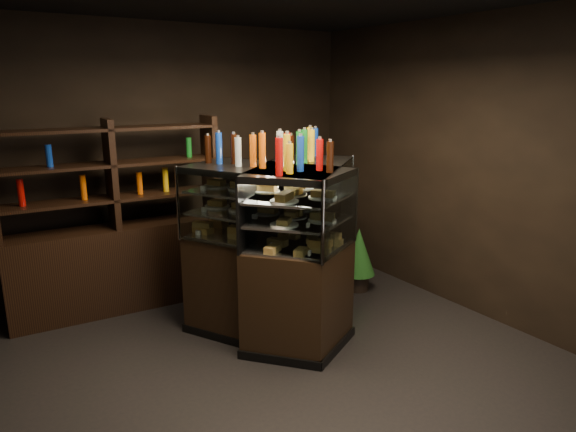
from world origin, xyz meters
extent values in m
plane|color=black|center=(0.00, 0.00, 0.00)|extent=(5.00, 5.00, 0.00)
cube|color=black|center=(0.00, 2.50, 1.50)|extent=(5.00, 0.02, 3.00)
cube|color=black|center=(2.50, 0.00, 1.50)|extent=(0.02, 5.00, 3.00)
cube|color=black|center=(0.75, 0.62, 0.47)|extent=(1.56, 1.50, 0.95)
cube|color=black|center=(0.75, 0.62, 0.04)|extent=(1.61, 1.54, 0.08)
cube|color=black|center=(0.75, 0.62, 1.58)|extent=(1.56, 1.50, 0.06)
cube|color=silver|center=(0.75, 0.62, 0.96)|extent=(1.48, 1.42, 0.02)
cube|color=silver|center=(0.75, 0.62, 1.18)|extent=(1.48, 1.42, 0.02)
cube|color=silver|center=(0.75, 0.62, 1.38)|extent=(1.48, 1.42, 0.02)
cube|color=white|center=(0.99, 0.34, 1.28)|extent=(1.09, 0.96, 0.67)
cylinder|color=silver|center=(1.53, 0.83, 1.28)|extent=(0.03, 0.03, 0.69)
cylinder|color=silver|center=(0.44, -0.13, 1.28)|extent=(0.03, 0.03, 0.69)
cube|color=black|center=(0.41, 0.68, 0.47)|extent=(1.33, 1.62, 0.95)
cube|color=black|center=(0.41, 0.68, 0.04)|extent=(1.37, 1.67, 0.08)
cube|color=black|center=(0.41, 0.68, 1.58)|extent=(1.33, 1.62, 0.06)
cube|color=silver|center=(0.41, 0.68, 0.96)|extent=(1.25, 1.54, 0.02)
cube|color=silver|center=(0.41, 0.68, 1.18)|extent=(1.25, 1.54, 0.02)
cube|color=silver|center=(0.41, 0.68, 1.38)|extent=(1.25, 1.54, 0.02)
cube|color=white|center=(0.09, 0.50, 1.28)|extent=(0.70, 1.27, 0.67)
cylinder|color=silver|center=(0.44, -0.13, 1.28)|extent=(0.03, 0.03, 0.69)
cylinder|color=silver|center=(-0.25, 1.14, 1.28)|extent=(0.03, 0.03, 0.69)
cube|color=#B58441|center=(0.31, 0.19, 0.99)|extent=(0.19, 0.19, 0.06)
cube|color=#B58441|center=(0.62, 0.46, 0.99)|extent=(0.19, 0.19, 0.06)
cube|color=#B58441|center=(0.92, 0.73, 0.99)|extent=(0.19, 0.19, 0.06)
cube|color=#B58441|center=(1.23, 1.00, 0.99)|extent=(0.19, 0.19, 0.06)
cylinder|color=white|center=(0.33, 0.26, 1.20)|extent=(0.24, 0.24, 0.02)
cube|color=#B58441|center=(0.33, 0.26, 1.23)|extent=(0.18, 0.18, 0.05)
cylinder|color=white|center=(0.54, 0.44, 1.20)|extent=(0.24, 0.24, 0.02)
cube|color=#B58441|center=(0.54, 0.44, 1.23)|extent=(0.18, 0.18, 0.05)
cylinder|color=white|center=(0.75, 0.62, 1.20)|extent=(0.24, 0.24, 0.02)
cube|color=#B58441|center=(0.75, 0.62, 1.23)|extent=(0.18, 0.18, 0.05)
cylinder|color=white|center=(0.95, 0.80, 1.20)|extent=(0.24, 0.24, 0.02)
cube|color=#B58441|center=(0.95, 0.80, 1.23)|extent=(0.18, 0.18, 0.05)
cylinder|color=white|center=(1.16, 0.99, 1.20)|extent=(0.24, 0.24, 0.02)
cube|color=#B58441|center=(1.16, 0.99, 1.23)|extent=(0.18, 0.18, 0.05)
cylinder|color=white|center=(0.33, 0.26, 1.40)|extent=(0.24, 0.24, 0.02)
cube|color=#B58441|center=(0.33, 0.26, 1.43)|extent=(0.18, 0.18, 0.05)
cylinder|color=white|center=(0.54, 0.44, 1.40)|extent=(0.24, 0.24, 0.02)
cube|color=#B58441|center=(0.54, 0.44, 1.43)|extent=(0.18, 0.18, 0.05)
cylinder|color=white|center=(0.75, 0.62, 1.40)|extent=(0.24, 0.24, 0.02)
cube|color=#B58441|center=(0.75, 0.62, 1.43)|extent=(0.18, 0.18, 0.05)
cylinder|color=white|center=(0.95, 0.80, 1.40)|extent=(0.24, 0.24, 0.02)
cube|color=#B58441|center=(0.95, 0.80, 1.43)|extent=(0.18, 0.18, 0.05)
cylinder|color=white|center=(1.16, 0.99, 1.40)|extent=(0.24, 0.24, 0.02)
cube|color=#B58441|center=(1.16, 0.99, 1.43)|extent=(0.18, 0.18, 0.05)
cube|color=#B58441|center=(0.09, 1.20, 0.99)|extent=(0.17, 0.20, 0.06)
cube|color=#B58441|center=(0.28, 0.84, 0.99)|extent=(0.17, 0.20, 0.06)
cube|color=#B58441|center=(0.48, 0.49, 0.99)|extent=(0.17, 0.20, 0.06)
cube|color=#B58441|center=(0.67, 0.13, 0.99)|extent=(0.17, 0.20, 0.06)
cylinder|color=white|center=(0.15, 1.16, 1.20)|extent=(0.24, 0.24, 0.02)
cube|color=#B58441|center=(0.15, 1.16, 1.23)|extent=(0.16, 0.19, 0.05)
cylinder|color=white|center=(0.28, 0.92, 1.20)|extent=(0.24, 0.24, 0.02)
cube|color=#B58441|center=(0.28, 0.92, 1.23)|extent=(0.16, 0.19, 0.05)
cylinder|color=white|center=(0.41, 0.68, 1.20)|extent=(0.24, 0.24, 0.02)
cube|color=#B58441|center=(0.41, 0.68, 1.23)|extent=(0.16, 0.19, 0.05)
cylinder|color=white|center=(0.54, 0.44, 1.20)|extent=(0.24, 0.24, 0.02)
cube|color=#B58441|center=(0.54, 0.44, 1.23)|extent=(0.16, 0.19, 0.05)
cylinder|color=white|center=(0.68, 0.20, 1.20)|extent=(0.24, 0.24, 0.02)
cube|color=#B58441|center=(0.68, 0.20, 1.23)|extent=(0.16, 0.19, 0.05)
cylinder|color=white|center=(0.15, 1.16, 1.40)|extent=(0.24, 0.24, 0.02)
cube|color=#B58441|center=(0.15, 1.16, 1.43)|extent=(0.16, 0.19, 0.05)
cylinder|color=white|center=(0.28, 0.92, 1.40)|extent=(0.24, 0.24, 0.02)
cube|color=#B58441|center=(0.28, 0.92, 1.43)|extent=(0.16, 0.19, 0.05)
cylinder|color=white|center=(0.41, 0.68, 1.40)|extent=(0.24, 0.24, 0.02)
cube|color=#B58441|center=(0.41, 0.68, 1.43)|extent=(0.16, 0.19, 0.05)
cylinder|color=white|center=(0.54, 0.44, 1.40)|extent=(0.24, 0.24, 0.02)
cube|color=#B58441|center=(0.54, 0.44, 1.43)|extent=(0.16, 0.19, 0.05)
cylinder|color=white|center=(0.68, 0.20, 1.40)|extent=(0.24, 0.24, 0.02)
cube|color=#B58441|center=(0.68, 0.20, 1.43)|extent=(0.16, 0.19, 0.05)
cylinder|color=black|center=(0.29, 0.22, 1.75)|extent=(0.06, 0.06, 0.28)
cylinder|color=silver|center=(0.29, 0.22, 1.90)|extent=(0.03, 0.03, 0.02)
cylinder|color=yellow|center=(0.38, 0.30, 1.75)|extent=(0.06, 0.06, 0.28)
cylinder|color=silver|center=(0.38, 0.30, 1.90)|extent=(0.03, 0.03, 0.02)
cylinder|color=#147223|center=(0.47, 0.38, 1.75)|extent=(0.06, 0.06, 0.28)
cylinder|color=silver|center=(0.47, 0.38, 1.90)|extent=(0.03, 0.03, 0.02)
cylinder|color=silver|center=(0.56, 0.46, 1.75)|extent=(0.06, 0.06, 0.28)
cylinder|color=silver|center=(0.56, 0.46, 1.90)|extent=(0.03, 0.03, 0.02)
cylinder|color=#0F38B2|center=(0.66, 0.54, 1.75)|extent=(0.06, 0.06, 0.28)
cylinder|color=silver|center=(0.66, 0.54, 1.90)|extent=(0.03, 0.03, 0.02)
cylinder|color=#D8590A|center=(0.75, 0.62, 1.75)|extent=(0.06, 0.06, 0.28)
cylinder|color=silver|center=(0.75, 0.62, 1.90)|extent=(0.03, 0.03, 0.02)
cylinder|color=#B20C0A|center=(0.84, 0.70, 1.75)|extent=(0.06, 0.06, 0.28)
cylinder|color=silver|center=(0.84, 0.70, 1.90)|extent=(0.03, 0.03, 0.02)
cylinder|color=black|center=(0.93, 0.78, 1.75)|extent=(0.06, 0.06, 0.28)
cylinder|color=silver|center=(0.93, 0.78, 1.90)|extent=(0.03, 0.03, 0.02)
cylinder|color=yellow|center=(1.02, 0.86, 1.75)|extent=(0.06, 0.06, 0.28)
cylinder|color=silver|center=(1.02, 0.86, 1.90)|extent=(0.03, 0.03, 0.02)
cylinder|color=#147223|center=(1.11, 0.94, 1.75)|extent=(0.06, 0.06, 0.28)
cylinder|color=silver|center=(1.11, 0.94, 1.90)|extent=(0.03, 0.03, 0.02)
cylinder|color=silver|center=(1.20, 1.02, 1.75)|extent=(0.06, 0.06, 0.28)
cylinder|color=silver|center=(1.20, 1.02, 1.90)|extent=(0.03, 0.03, 0.02)
cylinder|color=black|center=(0.12, 1.21, 1.75)|extent=(0.06, 0.06, 0.28)
cylinder|color=silver|center=(0.12, 1.21, 1.90)|extent=(0.03, 0.03, 0.02)
cylinder|color=yellow|center=(0.18, 1.11, 1.75)|extent=(0.06, 0.06, 0.28)
cylinder|color=silver|center=(0.18, 1.11, 1.90)|extent=(0.03, 0.03, 0.02)
cylinder|color=#147223|center=(0.24, 1.00, 1.75)|extent=(0.06, 0.06, 0.28)
cylinder|color=silver|center=(0.24, 1.00, 1.90)|extent=(0.03, 0.03, 0.02)
cylinder|color=silver|center=(0.30, 0.89, 1.75)|extent=(0.06, 0.06, 0.28)
cylinder|color=silver|center=(0.30, 0.89, 1.90)|extent=(0.03, 0.03, 0.02)
cylinder|color=#0F38B2|center=(0.35, 0.79, 1.75)|extent=(0.06, 0.06, 0.28)
cylinder|color=silver|center=(0.35, 0.79, 1.90)|extent=(0.03, 0.03, 0.02)
cylinder|color=#D8590A|center=(0.41, 0.68, 1.75)|extent=(0.06, 0.06, 0.28)
cylinder|color=silver|center=(0.41, 0.68, 1.90)|extent=(0.03, 0.03, 0.02)
cylinder|color=#B20C0A|center=(0.47, 0.57, 1.75)|extent=(0.06, 0.06, 0.28)
cylinder|color=silver|center=(0.47, 0.57, 1.90)|extent=(0.03, 0.03, 0.02)
cylinder|color=black|center=(0.53, 0.47, 1.75)|extent=(0.06, 0.06, 0.28)
cylinder|color=silver|center=(0.53, 0.47, 1.90)|extent=(0.03, 0.03, 0.02)
cylinder|color=yellow|center=(0.59, 0.36, 1.75)|extent=(0.06, 0.06, 0.28)
cylinder|color=silver|center=(0.59, 0.36, 1.90)|extent=(0.03, 0.03, 0.02)
cylinder|color=#147223|center=(0.65, 0.25, 1.75)|extent=(0.06, 0.06, 0.28)
cylinder|color=silver|center=(0.65, 0.25, 1.90)|extent=(0.03, 0.03, 0.02)
cylinder|color=silver|center=(0.70, 0.15, 1.75)|extent=(0.06, 0.06, 0.28)
cylinder|color=silver|center=(0.70, 0.15, 1.90)|extent=(0.03, 0.03, 0.02)
cylinder|color=black|center=(1.85, 1.06, 0.10)|extent=(0.26, 0.26, 0.20)
cone|color=#16501B|center=(1.85, 1.06, 0.47)|extent=(0.39, 0.39, 0.54)
cone|color=#16501B|center=(1.85, 1.06, 0.64)|extent=(0.30, 0.30, 0.38)
cube|color=black|center=(-0.60, 2.05, 0.45)|extent=(2.19, 0.54, 0.90)
cube|color=black|center=(-0.60, 2.05, 1.45)|extent=(0.08, 0.38, 1.10)
cube|color=black|center=(0.46, 1.99, 1.45)|extent=(0.08, 0.38, 1.10)
cube|color=black|center=(-0.60, 2.05, 1.20)|extent=(2.15, 0.49, 0.03)
cube|color=black|center=(-0.60, 2.05, 1.55)|extent=(2.15, 0.49, 0.03)
cube|color=black|center=(-0.60, 2.05, 1.90)|extent=(2.15, 0.49, 0.03)
cylinder|color=black|center=(-1.42, 2.09, 1.32)|extent=(0.06, 0.06, 0.22)
cylinder|color=yellow|center=(-1.15, 2.08, 1.32)|extent=(0.06, 0.06, 0.22)
cylinder|color=#147223|center=(-0.87, 2.06, 1.32)|extent=(0.06, 0.06, 0.22)
cylinder|color=silver|center=(-0.60, 2.05, 1.32)|extent=(0.06, 0.06, 0.22)
cylinder|color=#0F38B2|center=(-0.32, 2.04, 1.32)|extent=(0.06, 0.06, 0.22)
cylinder|color=#D8590A|center=(-0.05, 2.02, 1.32)|extent=(0.06, 0.06, 0.22)
cylinder|color=#B20C0A|center=(0.23, 2.01, 1.32)|extent=(0.06, 0.06, 0.22)
camera|label=1|loc=(-1.87, -3.21, 2.33)|focal=32.00mm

